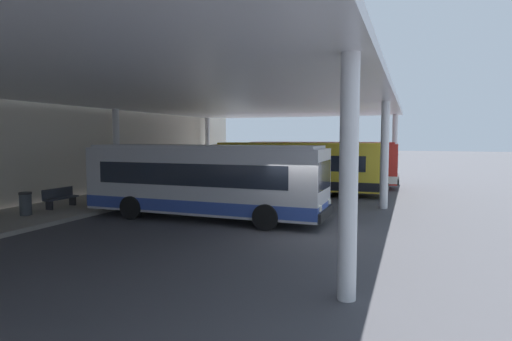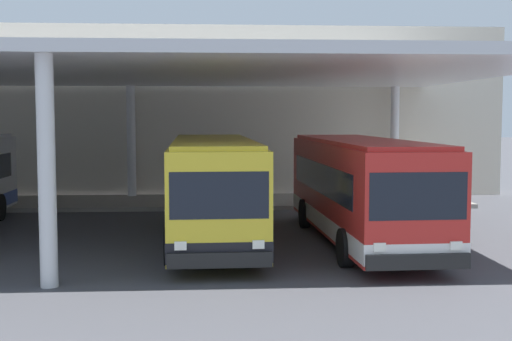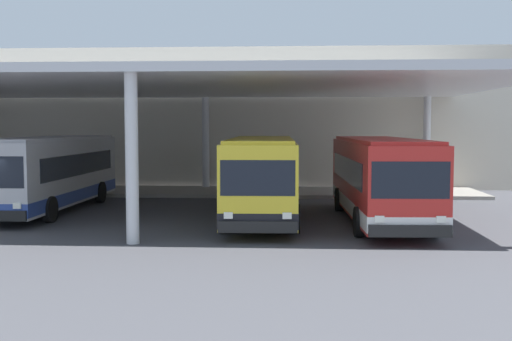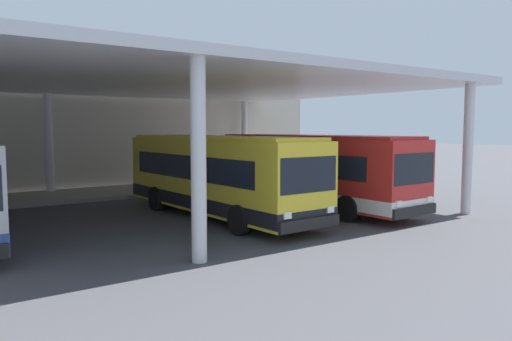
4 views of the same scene
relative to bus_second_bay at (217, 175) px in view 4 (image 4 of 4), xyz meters
name	(u,v)px [view 4 (image 4 of 4)]	position (x,y,z in m)	size (l,w,h in m)	color
bus_second_bay	(217,175)	(0.00, 0.00, 0.00)	(2.92, 10.59, 3.17)	yellow
bus_middle_bay	(311,170)	(4.49, -0.46, 0.00)	(2.96, 10.61, 3.17)	red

